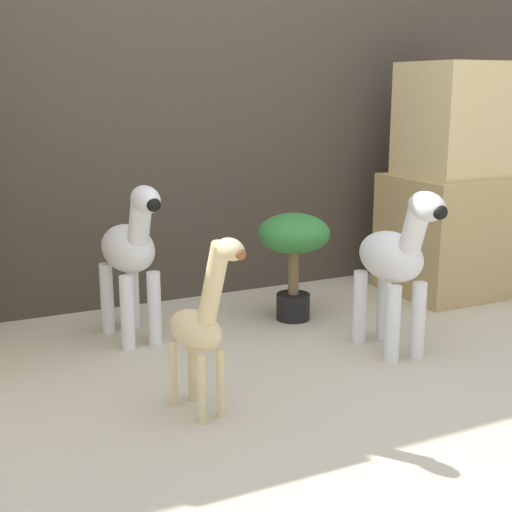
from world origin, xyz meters
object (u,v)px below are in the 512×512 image
Objects in this scene: zebra_left at (131,252)px; potted_palm_front at (294,244)px; giraffe_figurine at (202,321)px; zebra_right at (395,261)px.

zebra_left reaches higher than potted_palm_front.
zebra_left is at bearing 90.14° from giraffe_figurine.
zebra_left reaches higher than giraffe_figurine.
zebra_right is 1.10× the size of giraffe_figurine.
potted_palm_front is (0.73, -0.05, -0.02)m from zebra_left.
giraffe_figurine is 1.02m from potted_palm_front.
zebra_right is 0.90m from giraffe_figurine.
zebra_left is 1.10× the size of giraffe_figurine.
zebra_right is at bearing -74.10° from potted_palm_front.
zebra_left is (-0.88, 0.58, 0.00)m from zebra_right.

